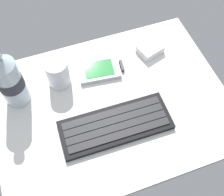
% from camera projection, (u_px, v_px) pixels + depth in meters
% --- Properties ---
extents(ground_plane, '(0.64, 0.48, 0.03)m').
position_uv_depth(ground_plane, '(112.00, 106.00, 0.77)').
color(ground_plane, silver).
extents(keyboard, '(0.29, 0.12, 0.02)m').
position_uv_depth(keyboard, '(115.00, 125.00, 0.72)').
color(keyboard, black).
rests_on(keyboard, ground_plane).
extents(handheld_device, '(0.13, 0.09, 0.02)m').
position_uv_depth(handheld_device, '(101.00, 70.00, 0.81)').
color(handheld_device, '#B7BABF').
rests_on(handheld_device, ground_plane).
extents(juice_cup, '(0.06, 0.06, 0.09)m').
position_uv_depth(juice_cup, '(58.00, 74.00, 0.77)').
color(juice_cup, silver).
rests_on(juice_cup, ground_plane).
extents(water_bottle, '(0.07, 0.07, 0.21)m').
position_uv_depth(water_bottle, '(9.00, 80.00, 0.69)').
color(water_bottle, silver).
rests_on(water_bottle, ground_plane).
extents(charger_block, '(0.08, 0.07, 0.02)m').
position_uv_depth(charger_block, '(150.00, 49.00, 0.85)').
color(charger_block, white).
rests_on(charger_block, ground_plane).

